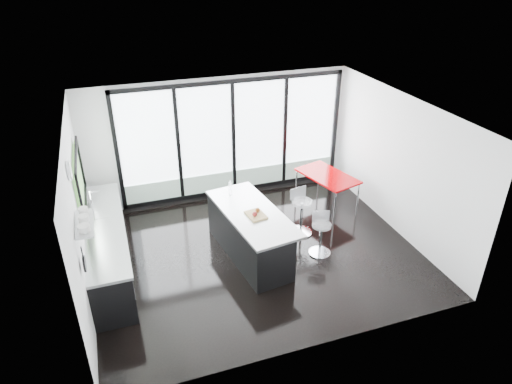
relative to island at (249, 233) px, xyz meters
name	(u,v)px	position (x,y,z in m)	size (l,w,h in m)	color
floor	(256,252)	(0.15, 0.01, -0.47)	(6.00, 5.00, 0.00)	black
ceiling	(256,113)	(0.15, 0.01, 2.33)	(6.00, 5.00, 0.00)	white
wall_back	(232,143)	(0.42, 2.48, 0.80)	(6.00, 0.09, 2.80)	silver
wall_front	(317,271)	(0.15, -2.49, 0.93)	(6.00, 0.00, 2.80)	silver
wall_left	(79,200)	(-2.82, 0.28, 1.09)	(0.26, 5.00, 2.80)	silver
wall_right	(399,165)	(3.15, 0.01, 0.93)	(0.00, 5.00, 2.80)	silver
counter_cabinets	(108,247)	(-2.52, 0.41, -0.01)	(0.69, 3.24, 1.36)	black
island	(249,233)	(0.00, 0.00, 0.00)	(1.25, 2.37, 1.20)	black
bar_stool_near	(321,239)	(1.29, -0.42, -0.14)	(0.42, 0.42, 0.67)	silver
bar_stool_far	(301,217)	(1.24, 0.36, -0.09)	(0.47, 0.47, 0.75)	silver
red_table	(326,190)	(2.26, 1.26, -0.10)	(0.79, 1.39, 0.74)	#A50003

